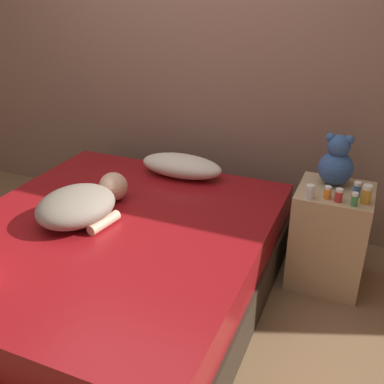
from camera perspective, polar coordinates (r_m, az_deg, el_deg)
ground_plane at (r=2.86m, az=-9.52°, el=-12.92°), size 12.00×12.00×0.00m
wall_back at (r=3.38m, az=0.44°, el=17.82°), size 8.00×0.06×2.60m
bed at (r=2.71m, az=-9.90°, el=-8.86°), size 1.72×1.94×0.50m
nightstand at (r=2.92m, az=17.03°, el=-5.40°), size 0.44×0.43×0.63m
pillow at (r=3.13m, az=-1.35°, el=3.33°), size 0.59×0.26×0.15m
person_lying at (r=2.66m, az=-13.81°, el=-1.42°), size 0.48×0.68×0.19m
teddy_bear at (r=2.80m, az=17.86°, el=3.55°), size 0.21×0.21×0.31m
bottle_red at (r=2.62m, az=18.15°, el=-0.40°), size 0.04×0.04×0.08m
bottle_amber at (r=2.64m, az=21.26°, el=-0.29°), size 0.05×0.05×0.11m
bottle_clear at (r=2.61m, az=14.74°, el=0.03°), size 0.05×0.05×0.08m
bottle_green at (r=2.60m, az=19.93°, el=-0.88°), size 0.04×0.04×0.08m
bottle_orange at (r=2.64m, az=16.84°, el=-0.07°), size 0.04×0.04×0.07m
bottle_blue at (r=2.71m, az=20.20°, el=0.31°), size 0.04×0.04×0.09m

